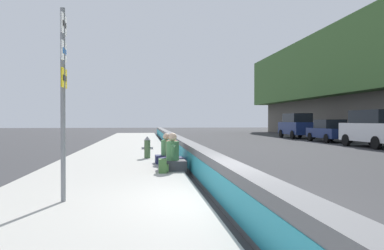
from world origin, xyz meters
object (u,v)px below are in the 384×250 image
(route_sign_post, at_px, (63,89))
(parked_car_fourth, at_px, (375,128))
(fire_hydrant, at_px, (147,147))
(seated_person_middle, at_px, (172,156))
(parked_car_midline, at_px, (329,131))
(seated_person_rear, at_px, (166,154))
(backpack, at_px, (163,166))
(parked_car_far, at_px, (297,125))
(seated_person_foreground, at_px, (173,159))

(route_sign_post, distance_m, parked_car_fourth, 21.23)
(fire_hydrant, relative_size, seated_person_middle, 0.81)
(parked_car_fourth, distance_m, parked_car_midline, 6.17)
(seated_person_rear, bearing_deg, seated_person_middle, -172.37)
(fire_hydrant, relative_size, parked_car_fourth, 0.18)
(route_sign_post, bearing_deg, backpack, -28.29)
(seated_person_middle, xyz_separation_m, parked_car_fourth, (9.34, -12.93, 0.70))
(parked_car_far, bearing_deg, route_sign_post, 150.39)
(route_sign_post, distance_m, parked_car_midline, 25.98)
(seated_person_middle, height_order, parked_car_midline, parked_car_midline)
(seated_person_rear, relative_size, parked_car_fourth, 0.22)
(seated_person_rear, height_order, parked_car_far, parked_car_far)
(fire_hydrant, bearing_deg, route_sign_post, 168.94)
(seated_person_foreground, relative_size, parked_car_fourth, 0.23)
(seated_person_foreground, bearing_deg, seated_person_rear, 2.33)
(backpack, distance_m, parked_car_fourth, 17.21)
(fire_hydrant, bearing_deg, parked_car_midline, -47.68)
(route_sign_post, relative_size, parked_car_midline, 0.80)
(parked_car_fourth, bearing_deg, seated_person_foreground, 128.69)
(route_sign_post, xyz_separation_m, seated_person_foreground, (4.28, -2.34, -1.74))
(route_sign_post, height_order, fire_hydrant, route_sign_post)
(backpack, xyz_separation_m, parked_car_fourth, (10.91, -13.29, 0.85))
(route_sign_post, bearing_deg, seated_person_middle, -24.07)
(fire_hydrant, distance_m, parked_car_fourth, 15.17)
(fire_hydrant, height_order, parked_car_fourth, parked_car_fourth)
(parked_car_fourth, distance_m, parked_car_far, 12.36)
(seated_person_foreground, relative_size, backpack, 2.84)
(fire_hydrant, bearing_deg, backpack, -174.61)
(fire_hydrant, height_order, seated_person_foreground, seated_person_foreground)
(fire_hydrant, height_order, parked_car_midline, parked_car_midline)
(backpack, bearing_deg, seated_person_foreground, -31.25)
(route_sign_post, distance_m, backpack, 4.68)
(parked_car_midline, bearing_deg, backpack, 141.79)
(seated_person_rear, bearing_deg, fire_hydrant, 18.55)
(parked_car_fourth, relative_size, parked_car_far, 1.01)
(seated_person_foreground, distance_m, seated_person_middle, 1.06)
(route_sign_post, relative_size, seated_person_middle, 3.31)
(seated_person_foreground, relative_size, parked_car_midline, 0.25)
(route_sign_post, distance_m, seated_person_foreground, 5.18)
(parked_car_midline, xyz_separation_m, parked_car_far, (6.20, 0.10, 0.32))
(route_sign_post, bearing_deg, seated_person_rear, -19.80)
(route_sign_post, relative_size, parked_car_far, 0.75)
(route_sign_post, height_order, seated_person_rear, route_sign_post)
(parked_car_far, bearing_deg, fire_hydrant, 143.83)
(seated_person_middle, xyz_separation_m, backpack, (-1.57, 0.36, -0.15))
(seated_person_middle, bearing_deg, seated_person_foreground, 177.60)
(seated_person_rear, distance_m, parked_car_far, 24.56)
(parked_car_far, bearing_deg, backpack, 150.18)
(parked_car_fourth, height_order, parked_car_far, same)
(parked_car_midline, bearing_deg, seated_person_middle, 139.84)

